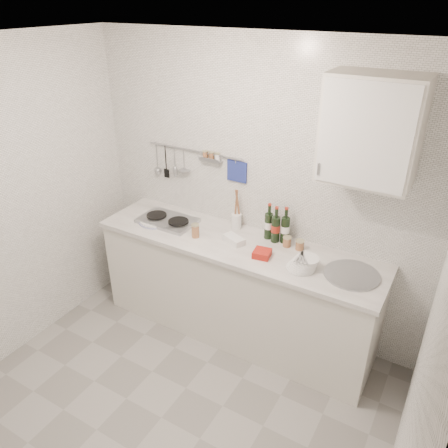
# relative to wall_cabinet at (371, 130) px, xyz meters

# --- Properties ---
(floor) EXTENTS (3.00, 3.00, 0.00)m
(floor) POSITION_rel_wall_cabinet_xyz_m (-0.90, -1.22, -1.95)
(floor) COLOR slate
(floor) RESTS_ON ground
(ceiling) EXTENTS (3.00, 3.00, 0.00)m
(ceiling) POSITION_rel_wall_cabinet_xyz_m (-0.90, -1.22, 0.55)
(ceiling) COLOR silver
(ceiling) RESTS_ON back_wall
(back_wall) EXTENTS (3.00, 0.02, 2.50)m
(back_wall) POSITION_rel_wall_cabinet_xyz_m (-0.90, 0.18, -0.70)
(back_wall) COLOR silver
(back_wall) RESTS_ON floor
(wall_right) EXTENTS (0.02, 2.80, 2.50)m
(wall_right) POSITION_rel_wall_cabinet_xyz_m (0.60, -1.22, -0.70)
(wall_right) COLOR silver
(wall_right) RESTS_ON floor
(counter) EXTENTS (2.44, 0.64, 0.96)m
(counter) POSITION_rel_wall_cabinet_xyz_m (-0.89, -0.12, -1.52)
(counter) COLOR silver
(counter) RESTS_ON floor
(wall_rail) EXTENTS (0.98, 0.09, 0.34)m
(wall_rail) POSITION_rel_wall_cabinet_xyz_m (-1.50, 0.15, -0.52)
(wall_rail) COLOR #93969B
(wall_rail) RESTS_ON back_wall
(wall_cabinet) EXTENTS (0.60, 0.38, 0.70)m
(wall_cabinet) POSITION_rel_wall_cabinet_xyz_m (0.00, 0.00, 0.00)
(wall_cabinet) COLOR silver
(wall_cabinet) RESTS_ON back_wall
(plate_stack_hob) EXTENTS (0.32, 0.32, 0.03)m
(plate_stack_hob) POSITION_rel_wall_cabinet_xyz_m (-1.69, -0.15, -1.02)
(plate_stack_hob) COLOR #5058B5
(plate_stack_hob) RESTS_ON counter
(plate_stack_sink) EXTENTS (0.23, 0.22, 0.10)m
(plate_stack_sink) POSITION_rel_wall_cabinet_xyz_m (-0.29, -0.21, -0.98)
(plate_stack_sink) COLOR white
(plate_stack_sink) RESTS_ON counter
(wine_bottles) EXTENTS (0.22, 0.10, 0.31)m
(wine_bottles) POSITION_rel_wall_cabinet_xyz_m (-0.64, 0.07, -0.87)
(wine_bottles) COLOR black
(wine_bottles) RESTS_ON counter
(butter_dish) EXTENTS (0.21, 0.16, 0.06)m
(butter_dish) POSITION_rel_wall_cabinet_xyz_m (-0.91, -0.14, -1.00)
(butter_dish) COLOR white
(butter_dish) RESTS_ON counter
(strawberry_punnet) EXTENTS (0.15, 0.15, 0.05)m
(strawberry_punnet) POSITION_rel_wall_cabinet_xyz_m (-0.62, -0.21, -1.00)
(strawberry_punnet) COLOR red
(strawberry_punnet) RESTS_ON counter
(utensil_crock) EXTENTS (0.09, 0.09, 0.37)m
(utensil_crock) POSITION_rel_wall_cabinet_xyz_m (-1.02, 0.09, -0.94)
(utensil_crock) COLOR white
(utensil_crock) RESTS_ON counter
(jar_a) EXTENTS (0.07, 0.07, 0.10)m
(jar_a) POSITION_rel_wall_cabinet_xyz_m (-1.04, 0.13, -0.98)
(jar_a) COLOR #8F5D39
(jar_a) RESTS_ON counter
(jar_b) EXTENTS (0.07, 0.07, 0.08)m
(jar_b) POSITION_rel_wall_cabinet_xyz_m (-0.41, 0.03, -0.99)
(jar_b) COLOR #8F5D39
(jar_b) RESTS_ON counter
(jar_c) EXTENTS (0.07, 0.07, 0.09)m
(jar_c) POSITION_rel_wall_cabinet_xyz_m (-0.52, 0.03, -0.99)
(jar_c) COLOR #8F5D39
(jar_c) RESTS_ON counter
(jar_d) EXTENTS (0.07, 0.07, 0.12)m
(jar_d) POSITION_rel_wall_cabinet_xyz_m (-1.24, -0.22, -0.97)
(jar_d) COLOR #8F5D39
(jar_d) RESTS_ON counter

